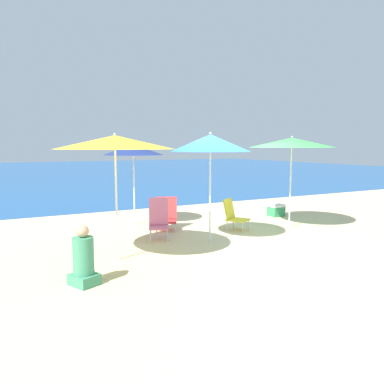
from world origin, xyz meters
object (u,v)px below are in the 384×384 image
(beach_umbrella_green, at_px, (292,143))
(beach_umbrella_yellow, at_px, (115,142))
(person_seated_near, at_px, (84,260))
(cooler_box, at_px, (276,210))
(beach_chair_red, at_px, (166,214))
(beach_chair_pink, at_px, (159,218))
(beach_umbrella_navy, at_px, (133,150))
(beach_chair_yellow, at_px, (234,214))
(beach_umbrella_blue, at_px, (210,143))

(beach_umbrella_green, distance_m, beach_umbrella_yellow, 4.58)
(person_seated_near, xyz_separation_m, cooler_box, (6.03, 2.94, -0.19))
(beach_chair_red, relative_size, person_seated_near, 0.87)
(beach_chair_pink, relative_size, beach_chair_red, 1.13)
(beach_umbrella_green, xyz_separation_m, beach_umbrella_navy, (-3.30, 2.05, -0.17))
(beach_chair_pink, xyz_separation_m, person_seated_near, (-2.02, -2.06, -0.08))
(beach_chair_red, bearing_deg, cooler_box, 29.21)
(beach_chair_yellow, xyz_separation_m, beach_chair_pink, (-1.90, 0.07, 0.07))
(beach_umbrella_yellow, bearing_deg, beach_umbrella_blue, 8.46)
(beach_umbrella_blue, xyz_separation_m, beach_umbrella_yellow, (-2.07, -0.31, 0.00))
(beach_umbrella_blue, relative_size, person_seated_near, 2.57)
(beach_umbrella_yellow, relative_size, beach_chair_yellow, 2.96)
(person_seated_near, bearing_deg, beach_umbrella_green, -8.85)
(beach_chair_pink, bearing_deg, cooler_box, 34.53)
(beach_umbrella_blue, height_order, beach_chair_red, beach_umbrella_blue)
(beach_chair_red, bearing_deg, beach_umbrella_green, 3.52)
(beach_chair_yellow, relative_size, person_seated_near, 0.85)
(beach_umbrella_green, relative_size, beach_chair_yellow, 2.99)
(beach_umbrella_green, bearing_deg, beach_chair_red, 156.48)
(beach_umbrella_navy, height_order, person_seated_near, beach_umbrella_navy)
(beach_umbrella_green, height_order, cooler_box, beach_umbrella_green)
(beach_chair_yellow, xyz_separation_m, cooler_box, (2.10, 0.95, -0.21))
(beach_umbrella_navy, distance_m, beach_chair_red, 1.83)
(beach_umbrella_green, distance_m, cooler_box, 2.44)
(person_seated_near, bearing_deg, beach_umbrella_navy, 35.54)
(beach_umbrella_yellow, xyz_separation_m, beach_chair_yellow, (3.15, 1.03, -1.69))
(beach_chair_yellow, bearing_deg, person_seated_near, 175.01)
(beach_umbrella_blue, bearing_deg, person_seated_near, -156.00)
(beach_chair_yellow, distance_m, person_seated_near, 4.40)
(beach_umbrella_blue, xyz_separation_m, person_seated_near, (-2.85, -1.27, -1.70))
(beach_umbrella_green, height_order, beach_umbrella_blue, beach_umbrella_blue)
(cooler_box, bearing_deg, beach_chair_red, -177.83)
(beach_umbrella_blue, height_order, beach_umbrella_navy, beach_umbrella_blue)
(beach_chair_yellow, height_order, person_seated_near, person_seated_near)
(beach_umbrella_green, bearing_deg, cooler_box, 61.98)
(beach_umbrella_navy, relative_size, beach_chair_red, 2.70)
(beach_umbrella_yellow, xyz_separation_m, beach_chair_red, (1.75, 1.85, -1.70))
(beach_chair_yellow, relative_size, beach_chair_pink, 0.86)
(beach_umbrella_yellow, distance_m, beach_chair_pink, 2.32)
(beach_umbrella_blue, distance_m, beach_umbrella_yellow, 2.09)
(beach_chair_pink, bearing_deg, beach_chair_red, 78.10)
(beach_umbrella_green, xyz_separation_m, beach_chair_pink, (-3.29, 0.46, -1.64))
(beach_umbrella_blue, bearing_deg, beach_chair_red, 101.65)
(beach_chair_pink, xyz_separation_m, beach_chair_red, (0.51, 0.75, -0.08))
(beach_chair_pink, distance_m, beach_chair_red, 0.91)
(beach_umbrella_blue, bearing_deg, beach_chair_pink, 136.19)
(beach_umbrella_yellow, height_order, beach_chair_pink, beach_umbrella_yellow)
(beach_umbrella_green, xyz_separation_m, beach_chair_yellow, (-1.39, 0.40, -1.70))
(beach_umbrella_green, distance_m, beach_umbrella_navy, 3.89)
(beach_umbrella_yellow, xyz_separation_m, beach_chair_pink, (1.24, 1.10, -1.62))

